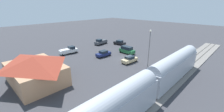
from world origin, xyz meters
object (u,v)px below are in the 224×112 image
Objects in this scene: sedan_navy at (103,54)px; light_pole_near_platform at (149,45)px; pedestrian_on_platform at (148,74)px; pickup_white at (69,50)px; sedan_tan at (130,59)px; sedan_black at (120,43)px; pickup_charcoal at (101,42)px; station_building at (35,69)px; suv_green at (127,50)px.

light_pole_near_platform is (-13.08, -2.34, 4.59)m from sedan_navy.
pickup_white is at bearing 4.61° from pedestrian_on_platform.
sedan_tan and sedan_black have the same top height.
sedan_navy is 0.52× the size of light_pole_near_platform.
sedan_tan is at bearing 159.17° from pickup_charcoal.
station_building is 17.78m from pickup_white.
pedestrian_on_platform is at bearing 142.42° from suv_green.
pedestrian_on_platform is at bearing 156.11° from pickup_charcoal.
suv_green is at bearing -92.78° from station_building.
pickup_white is at bearing 21.04° from sedan_tan.
suv_green is (13.32, -10.25, -0.13)m from pedestrian_on_platform.
pickup_white is at bearing 29.76° from sedan_navy.
pickup_charcoal is (13.98, -1.84, -0.12)m from suv_green.
light_pole_near_platform reaches higher than sedan_black.
station_building reaches higher than pickup_white.
pickup_charcoal reaches higher than sedan_navy.
suv_green reaches higher than sedan_black.
sedan_black is (21.70, -16.52, -0.40)m from pedestrian_on_platform.
pickup_charcoal is at bearing -84.89° from pickup_white.
sedan_tan is 7.54m from suv_green.
pedestrian_on_platform is at bearing 149.41° from sedan_tan.
pickup_white is at bearing -49.68° from station_building.
light_pole_near_platform is at bearing 149.49° from sedan_black.
pickup_charcoal is (10.85, -8.71, 0.15)m from sedan_navy.
station_building is at bearing 46.94° from pedestrian_on_platform.
light_pole_near_platform is (-18.33, 10.80, 4.59)m from sedan_black.
suv_green is at bearing -135.83° from pickup_white.
station_building is 2.20× the size of pickup_charcoal.
suv_green is at bearing 143.20° from sedan_black.
pickup_charcoal is (27.30, -12.09, -0.25)m from pedestrian_on_platform.
sedan_navy is at bearing -84.35° from station_building.
pickup_charcoal is at bearing -7.51° from suv_green.
sedan_black is (-4.33, -18.62, -0.15)m from pickup_white.
sedan_navy is 7.56m from suv_green.
station_building reaches higher than sedan_black.
pedestrian_on_platform is at bearing 168.39° from sedan_navy.
sedan_tan is 20.53m from pickup_charcoal.
station_building reaches higher than suv_green.
pickup_white is 1.19× the size of sedan_black.
station_building is at bearing 102.51° from sedan_black.
light_pole_near_platform is at bearing -160.96° from pickup_white.
station_building is 21.39m from pedestrian_on_platform.
light_pole_near_platform reaches higher than station_building.
pickup_charcoal is at bearing -38.78° from sedan_navy.
pedestrian_on_platform is 0.34× the size of suv_green.
station_building is 32.95m from sedan_black.
sedan_navy is (-9.58, -5.48, -0.15)m from pickup_white.
pedestrian_on_platform is 0.31× the size of pickup_charcoal.
sedan_tan and sedan_navy have the same top height.
sedan_tan is 0.93× the size of suv_green.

